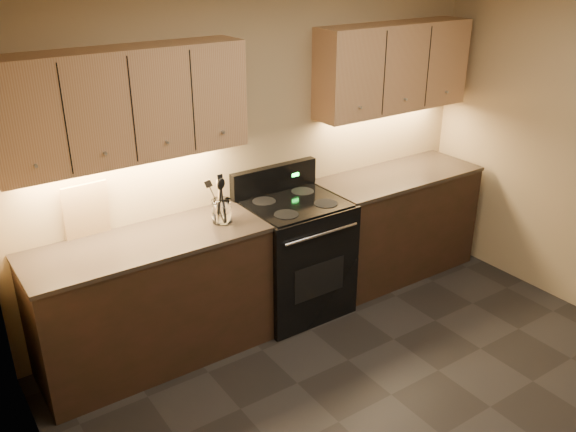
# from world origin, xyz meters

# --- Properties ---
(wall_back) EXTENTS (4.00, 0.04, 2.60)m
(wall_back) POSITION_xyz_m (0.00, 2.00, 1.30)
(wall_back) COLOR #9E875D
(wall_back) RESTS_ON ground
(wall_left) EXTENTS (0.04, 4.00, 2.60)m
(wall_left) POSITION_xyz_m (-2.00, 0.00, 1.30)
(wall_left) COLOR #9E875D
(wall_left) RESTS_ON ground
(counter_left) EXTENTS (1.62, 0.62, 0.93)m
(counter_left) POSITION_xyz_m (-1.10, 1.70, 0.47)
(counter_left) COLOR black
(counter_left) RESTS_ON ground
(counter_right) EXTENTS (1.46, 0.62, 0.93)m
(counter_right) POSITION_xyz_m (1.18, 1.70, 0.47)
(counter_right) COLOR black
(counter_right) RESTS_ON ground
(stove) EXTENTS (0.76, 0.68, 1.14)m
(stove) POSITION_xyz_m (0.08, 1.68, 0.48)
(stove) COLOR black
(stove) RESTS_ON ground
(upper_cab_left) EXTENTS (1.60, 0.30, 0.70)m
(upper_cab_left) POSITION_xyz_m (-1.10, 1.85, 1.80)
(upper_cab_left) COLOR tan
(upper_cab_left) RESTS_ON wall_back
(upper_cab_right) EXTENTS (1.44, 0.30, 0.70)m
(upper_cab_right) POSITION_xyz_m (1.18, 1.85, 1.80)
(upper_cab_right) COLOR tan
(upper_cab_right) RESTS_ON wall_back
(outlet_plate) EXTENTS (0.08, 0.01, 0.12)m
(outlet_plate) POSITION_xyz_m (-1.30, 1.99, 1.12)
(outlet_plate) COLOR #B2B5BA
(outlet_plate) RESTS_ON wall_back
(utensil_crock) EXTENTS (0.14, 0.14, 0.17)m
(utensil_crock) POSITION_xyz_m (-0.54, 1.68, 1.01)
(utensil_crock) COLOR white
(utensil_crock) RESTS_ON counter_left
(cutting_board) EXTENTS (0.30, 0.07, 0.38)m
(cutting_board) POSITION_xyz_m (-1.39, 1.97, 1.12)
(cutting_board) COLOR tan
(cutting_board) RESTS_ON counter_left
(wooden_spoon) EXTENTS (0.13, 0.14, 0.30)m
(wooden_spoon) POSITION_xyz_m (-0.57, 1.67, 1.09)
(wooden_spoon) COLOR tan
(wooden_spoon) RESTS_ON utensil_crock
(black_spoon) EXTENTS (0.07, 0.14, 0.34)m
(black_spoon) POSITION_xyz_m (-0.56, 1.69, 1.11)
(black_spoon) COLOR black
(black_spoon) RESTS_ON utensil_crock
(black_turner) EXTENTS (0.09, 0.14, 0.36)m
(black_turner) POSITION_xyz_m (-0.54, 1.64, 1.12)
(black_turner) COLOR black
(black_turner) RESTS_ON utensil_crock
(steel_spatula) EXTENTS (0.21, 0.13, 0.34)m
(steel_spatula) POSITION_xyz_m (-0.53, 1.69, 1.11)
(steel_spatula) COLOR silver
(steel_spatula) RESTS_ON utensil_crock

